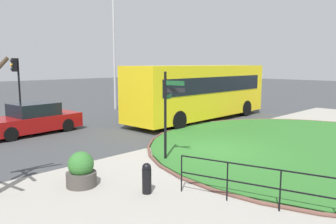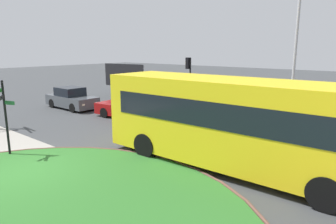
# 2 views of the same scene
# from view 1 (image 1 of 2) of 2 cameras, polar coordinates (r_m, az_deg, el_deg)

# --- Properties ---
(ground) EXTENTS (120.00, 120.00, 0.00)m
(ground) POSITION_cam_1_polar(r_m,az_deg,el_deg) (13.06, 8.05, -6.77)
(ground) COLOR #3D3F42
(sidewalk_paving) EXTENTS (32.00, 8.31, 0.02)m
(sidewalk_paving) POSITION_cam_1_polar(r_m,az_deg,el_deg) (12.10, 15.16, -8.13)
(sidewalk_paving) COLOR #9E998E
(sidewalk_paving) RESTS_ON ground
(grass_island) EXTENTS (13.02, 13.02, 0.10)m
(grass_island) POSITION_cam_1_polar(r_m,az_deg,el_deg) (14.78, 23.30, -5.40)
(grass_island) COLOR #2D6B28
(grass_island) RESTS_ON ground
(grass_kerb_ring) EXTENTS (13.33, 13.33, 0.11)m
(grass_kerb_ring) POSITION_cam_1_polar(r_m,az_deg,el_deg) (14.78, 23.30, -5.38)
(grass_kerb_ring) COLOR brown
(grass_kerb_ring) RESTS_ON ground
(signpost_directional) EXTENTS (0.61, 0.90, 3.10)m
(signpost_directional) POSITION_cam_1_polar(r_m,az_deg,el_deg) (11.43, -0.07, 0.47)
(signpost_directional) COLOR black
(signpost_directional) RESTS_ON ground
(bollard_foreground) EXTENTS (0.24, 0.24, 0.83)m
(bollard_foreground) POSITION_cam_1_polar(r_m,az_deg,el_deg) (8.87, -3.61, -11.10)
(bollard_foreground) COLOR black
(bollard_foreground) RESTS_ON ground
(railing_grass_edge) EXTENTS (1.35, 4.85, 1.00)m
(railing_grass_edge) POSITION_cam_1_polar(r_m,az_deg,el_deg) (8.16, 18.48, -11.57)
(railing_grass_edge) COLOR black
(railing_grass_edge) RESTS_ON ground
(bus_yellow) EXTENTS (10.30, 2.81, 3.24)m
(bus_yellow) POSITION_cam_1_polar(r_m,az_deg,el_deg) (20.18, 5.41, 3.56)
(bus_yellow) COLOR yellow
(bus_yellow) RESTS_ON ground
(car_far_lane) EXTENTS (4.73, 2.23, 1.47)m
(car_far_lane) POSITION_cam_1_polar(r_m,az_deg,el_deg) (17.50, -22.03, -1.23)
(car_far_lane) COLOR maroon
(car_far_lane) RESTS_ON ground
(car_oncoming) EXTENTS (4.57, 2.17, 1.38)m
(car_oncoming) POSITION_cam_1_polar(r_m,az_deg,el_deg) (30.20, 7.59, 2.97)
(car_oncoming) COLOR maroon
(car_oncoming) RESTS_ON ground
(traffic_light_near) EXTENTS (0.49, 0.28, 3.67)m
(traffic_light_near) POSITION_cam_1_polar(r_m,az_deg,el_deg) (21.89, -24.30, 5.73)
(traffic_light_near) COLOR black
(traffic_light_near) RESTS_ON ground
(lamppost_tall) EXTENTS (0.32, 0.32, 9.46)m
(lamppost_tall) POSITION_cam_1_polar(r_m,az_deg,el_deg) (25.36, -9.13, 11.87)
(lamppost_tall) COLOR #B7B7BC
(lamppost_tall) RESTS_ON ground
(planter_near_signpost) EXTENTS (0.82, 0.82, 0.99)m
(planter_near_signpost) POSITION_cam_1_polar(r_m,az_deg,el_deg) (9.63, -14.47, -9.65)
(planter_near_signpost) COLOR #47423D
(planter_near_signpost) RESTS_ON ground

